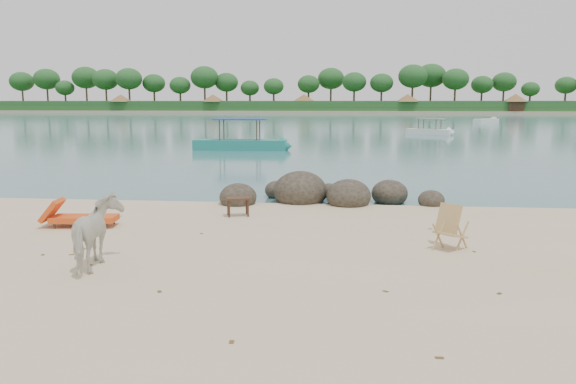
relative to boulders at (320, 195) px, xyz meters
name	(u,v)px	position (x,y,z in m)	size (l,w,h in m)	color
water	(338,118)	(-0.84, 83.55, -0.22)	(400.00, 400.00, 0.00)	#37686F
far_shore	(342,111)	(-0.84, 163.55, -0.22)	(420.00, 90.00, 1.40)	tan
far_scenery	(341,101)	(-0.81, 130.25, 2.92)	(420.00, 18.00, 9.50)	#1E4C1E
boulders	(320,195)	(0.00, 0.00, 0.00)	(6.29, 2.82, 1.17)	#2C271D
cow	(97,235)	(-3.49, -6.99, 0.39)	(0.66, 1.45, 1.22)	silver
side_table	(238,208)	(-1.93, -2.38, 0.01)	(0.58, 0.38, 0.47)	black
lounge_chair	(84,216)	(-5.23, -3.90, 0.05)	(1.83, 0.64, 0.55)	red
deck_chair	(450,229)	(2.79, -5.11, 0.20)	(0.54, 0.60, 0.85)	tan
boat_near	(240,124)	(-5.75, 17.90, 1.32)	(6.33, 1.43, 3.08)	#1E7E74
boat_mid	(430,121)	(8.19, 36.01, 0.96)	(4.82, 1.08, 2.37)	silver
boat_far	(486,120)	(20.11, 65.42, 0.11)	(5.75, 1.29, 0.67)	silver
dead_leaves	(238,264)	(-1.15, -6.47, -0.22)	(8.23, 7.35, 0.00)	brown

